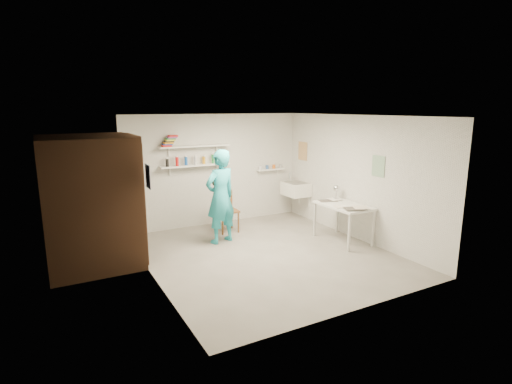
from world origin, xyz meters
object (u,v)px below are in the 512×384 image
work_table (343,223)px  man (221,197)px  wooden_chair (227,211)px  belfast_sink (296,189)px  desk_lamp (337,188)px  wall_clock (219,179)px

work_table → man: bearing=152.6°
wooden_chair → work_table: size_ratio=0.81×
wooden_chair → man: bearing=-123.9°
wooden_chair → belfast_sink: bearing=5.9°
work_table → desk_lamp: 0.75m
wall_clock → work_table: bearing=-48.1°
belfast_sink → desk_lamp: size_ratio=4.40×
man → wooden_chair: (0.38, 0.54, -0.45)m
wall_clock → work_table: wall_clock is taller
belfast_sink → wall_clock: bearing=-167.0°
man → work_table: (2.07, -1.07, -0.53)m
wall_clock → work_table: 2.53m
belfast_sink → desk_lamp: bearing=-87.0°
belfast_sink → desk_lamp: (0.07, -1.34, 0.25)m
man → wall_clock: bearing=-121.1°
belfast_sink → wooden_chair: 1.83m
wooden_chair → desk_lamp: bearing=-31.4°
wall_clock → desk_lamp: wall_clock is taller
belfast_sink → wooden_chair: (-1.81, -0.16, -0.26)m
belfast_sink → wall_clock: wall_clock is taller
work_table → desk_lamp: (0.18, 0.44, 0.58)m
wall_clock → wooden_chair: wall_clock is taller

